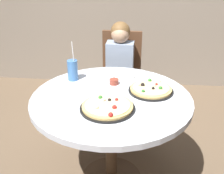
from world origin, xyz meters
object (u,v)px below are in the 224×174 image
diner_child (119,85)px  sauce_bowl (114,82)px  dining_table (111,110)px  soda_cup (73,70)px  plate_small (124,76)px  pizza_cheese (151,89)px  pizza_veggie (107,107)px  chair_wooden (121,73)px

diner_child → sauce_bowl: (0.00, -0.56, 0.29)m
dining_table → soda_cup: bearing=141.8°
diner_child → plate_small: 0.49m
pizza_cheese → sauce_bowl: bearing=160.4°
pizza_veggie → pizza_cheese: size_ratio=1.10×
chair_wooden → pizza_cheese: chair_wooden is taller
plate_small → chair_wooden: bearing=96.3°
chair_wooden → pizza_veggie: size_ratio=2.67×
dining_table → pizza_veggie: bearing=-92.4°
dining_table → pizza_cheese: size_ratio=3.46×
soda_cup → sauce_bowl: bearing=-8.8°
pizza_cheese → diner_child: bearing=112.9°
pizza_veggie → soda_cup: (-0.32, 0.43, 0.06)m
chair_wooden → soda_cup: bearing=-115.5°
sauce_bowl → chair_wooden: bearing=89.7°
soda_cup → pizza_cheese: bearing=-13.8°
dining_table → pizza_veggie: 0.21m
dining_table → diner_child: diner_child is taller
pizza_cheese → soda_cup: soda_cup is taller
pizza_cheese → plate_small: pizza_cheese is taller
pizza_veggie → pizza_cheese: (0.28, 0.28, 0.00)m
dining_table → soda_cup: (-0.33, 0.26, 0.19)m
plate_small → sauce_bowl: bearing=-113.8°
plate_small → pizza_veggie: bearing=-97.9°
chair_wooden → pizza_cheese: size_ratio=2.93×
pizza_veggie → plate_small: 0.54m
soda_cup → sauce_bowl: soda_cup is taller
sauce_bowl → plate_small: sauce_bowl is taller
diner_child → pizza_cheese: diner_child is taller
diner_child → pizza_veggie: size_ratio=3.04×
pizza_cheese → plate_small: 0.33m
chair_wooden → sauce_bowl: 0.78m
dining_table → sauce_bowl: (-0.00, 0.21, 0.13)m
plate_small → pizza_cheese: bearing=-50.5°
chair_wooden → plate_small: chair_wooden is taller
dining_table → soda_cup: 0.46m
plate_small → soda_cup: bearing=-165.3°
chair_wooden → pizza_cheese: (0.27, -0.84, 0.24)m
pizza_veggie → plate_small: (0.07, 0.54, -0.01)m
pizza_cheese → sauce_bowl: pizza_cheese is taller
dining_table → pizza_cheese: bearing=21.6°
chair_wooden → sauce_bowl: size_ratio=13.57×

